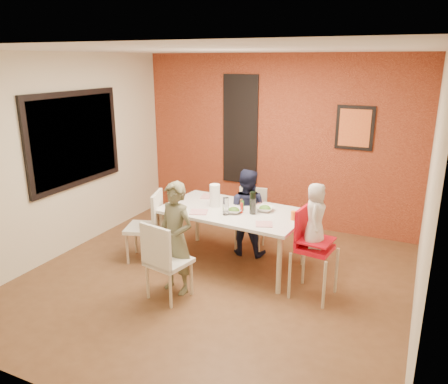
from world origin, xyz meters
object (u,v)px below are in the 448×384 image
at_px(chair_near, 164,258).
at_px(child_far, 246,212).
at_px(high_chair, 311,244).
at_px(child_near, 176,238).
at_px(chair_far, 251,215).
at_px(dining_table, 233,215).
at_px(wine_bottle, 253,203).
at_px(chair_left, 149,222).
at_px(paper_towel_roll, 215,196).
at_px(toddler, 315,215).

height_order(chair_near, child_far, child_far).
xyz_separation_m(high_chair, child_near, (-1.42, -0.56, 0.03)).
height_order(chair_far, child_far, child_far).
distance_m(child_near, child_far, 1.34).
xyz_separation_m(dining_table, wine_bottle, (0.27, -0.02, 0.21)).
xyz_separation_m(chair_far, child_near, (-0.32, -1.53, 0.18)).
bearing_deg(chair_left, dining_table, 90.32).
xyz_separation_m(chair_far, wine_bottle, (0.26, -0.64, 0.41)).
distance_m(dining_table, paper_towel_roll, 0.34).
distance_m(child_far, paper_towel_roll, 0.56).
xyz_separation_m(chair_near, wine_bottle, (0.60, 1.14, 0.38)).
distance_m(child_near, toddler, 1.58).
height_order(chair_left, child_near, child_near).
distance_m(chair_far, child_near, 1.57).
distance_m(high_chair, paper_towel_roll, 1.46).
relative_size(chair_left, wine_bottle, 3.40).
bearing_deg(paper_towel_roll, child_far, 51.31).
xyz_separation_m(dining_table, child_near, (-0.31, -0.91, -0.03)).
relative_size(chair_near, child_near, 0.70).
height_order(chair_near, high_chair, high_chair).
bearing_deg(toddler, high_chair, 70.43).
relative_size(chair_near, child_far, 0.76).
bearing_deg(child_far, wine_bottle, 115.82).
relative_size(chair_far, chair_left, 0.91).
xyz_separation_m(toddler, paper_towel_roll, (-1.41, 0.38, -0.07)).
relative_size(chair_near, chair_far, 1.07).
distance_m(wine_bottle, paper_towel_roll, 0.54).
xyz_separation_m(chair_left, paper_towel_roll, (0.79, 0.37, 0.37)).
bearing_deg(chair_far, dining_table, -100.63).
bearing_deg(paper_towel_roll, high_chair, -15.04).
xyz_separation_m(chair_far, child_far, (0.01, -0.24, 0.12)).
xyz_separation_m(child_near, toddler, (1.45, 0.55, 0.32)).
xyz_separation_m(chair_far, chair_left, (-1.07, -0.97, 0.05)).
bearing_deg(chair_far, child_near, -111.18).
bearing_deg(child_near, chair_far, 89.75).
bearing_deg(wine_bottle, paper_towel_roll, 176.31).
distance_m(dining_table, chair_left, 1.12).
relative_size(dining_table, wine_bottle, 6.74).
xyz_separation_m(dining_table, chair_near, (-0.32, -1.15, -0.17)).
bearing_deg(toddler, dining_table, 65.22).
bearing_deg(dining_table, chair_far, 88.81).
relative_size(chair_left, paper_towel_roll, 3.17).
bearing_deg(chair_near, child_far, -91.58).
bearing_deg(chair_left, chair_near, 24.37).
bearing_deg(dining_table, high_chair, -17.70).
relative_size(high_chair, wine_bottle, 3.71).
xyz_separation_m(child_near, paper_towel_roll, (0.04, 0.93, 0.25)).
height_order(dining_table, child_near, child_near).
height_order(chair_near, paper_towel_roll, paper_towel_roll).
xyz_separation_m(chair_left, child_near, (0.75, -0.56, 0.13)).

